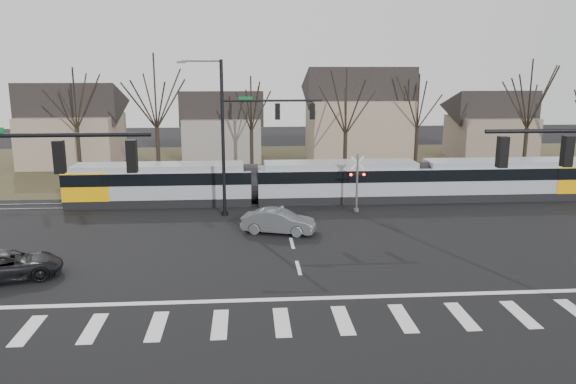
{
  "coord_description": "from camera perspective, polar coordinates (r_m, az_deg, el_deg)",
  "views": [
    {
      "loc": [
        -2.45,
        -24.17,
        9.68
      ],
      "look_at": [
        0.0,
        9.0,
        2.3
      ],
      "focal_mm": 35.0,
      "sensor_mm": 36.0,
      "label": 1
    }
  ],
  "objects": [
    {
      "name": "crosswalk",
      "position": [
        22.5,
        2.51,
        -12.96
      ],
      "size": [
        27.0,
        2.6,
        0.01
      ],
      "color": "silver",
      "rests_on": "ground"
    },
    {
      "name": "rail_pair",
      "position": [
        41.19,
        -0.7,
        -1.04
      ],
      "size": [
        90.0,
        1.52,
        0.06
      ],
      "color": "#59595E",
      "rests_on": "ground"
    },
    {
      "name": "ground",
      "position": [
        26.15,
        1.47,
        -9.22
      ],
      "size": [
        140.0,
        140.0,
        0.0
      ],
      "primitive_type": "plane",
      "color": "black"
    },
    {
      "name": "house_c",
      "position": [
        58.47,
        7.15,
        8.05
      ],
      "size": [
        10.8,
        8.64,
        10.1
      ],
      "color": "gray",
      "rests_on": "ground"
    },
    {
      "name": "house_b",
      "position": [
        60.49,
        -6.67,
        7.01
      ],
      "size": [
        8.64,
        7.56,
        7.65
      ],
      "color": "slate",
      "rests_on": "ground"
    },
    {
      "name": "rail_crossing_signal",
      "position": [
        38.5,
        7.02,
        0.74
      ],
      "size": [
        1.08,
        0.36,
        4.0
      ],
      "color": "#59595B",
      "rests_on": "ground"
    },
    {
      "name": "tram",
      "position": [
        41.51,
        5.04,
        1.24
      ],
      "size": [
        38.8,
        2.88,
        2.94
      ],
      "color": "gray",
      "rests_on": "ground"
    },
    {
      "name": "lane_dashes",
      "position": [
        41.39,
        -0.72,
        -1.01
      ],
      "size": [
        0.18,
        30.0,
        0.01
      ],
      "color": "silver",
      "rests_on": "ground"
    },
    {
      "name": "stop_line",
      "position": [
        24.49,
        1.9,
        -10.76
      ],
      "size": [
        28.0,
        0.35,
        0.01
      ],
      "primitive_type": "cube",
      "color": "silver",
      "rests_on": "ground"
    },
    {
      "name": "tree_row",
      "position": [
        50.58,
        0.84,
        7.2
      ],
      "size": [
        59.2,
        7.2,
        10.0
      ],
      "color": "black",
      "rests_on": "ground"
    },
    {
      "name": "signal_pole_far",
      "position": [
        36.88,
        -4.16,
        6.28
      ],
      "size": [
        9.28,
        0.44,
        10.2
      ],
      "color": "black",
      "rests_on": "ground"
    },
    {
      "name": "house_a",
      "position": [
        60.98,
        -21.09,
        6.77
      ],
      "size": [
        9.72,
        8.64,
        8.6
      ],
      "color": "gray",
      "rests_on": "ground"
    },
    {
      "name": "grass_verge",
      "position": [
        57.05,
        -1.71,
        2.74
      ],
      "size": [
        140.0,
        28.0,
        0.01
      ],
      "primitive_type": "cube",
      "color": "#38331E",
      "rests_on": "ground"
    },
    {
      "name": "suv",
      "position": [
        29.43,
        -26.59,
        -6.7
      ],
      "size": [
        5.12,
        6.15,
        1.34
      ],
      "primitive_type": "imported",
      "rotation": [
        0.0,
        0.0,
        1.89
      ],
      "color": "black",
      "rests_on": "ground"
    },
    {
      "name": "house_d",
      "position": [
        65.06,
        19.92,
        6.73
      ],
      "size": [
        8.64,
        7.56,
        7.65
      ],
      "color": "#6F5F51",
      "rests_on": "ground"
    },
    {
      "name": "sedan",
      "position": [
        33.51,
        -0.97,
        -3.0
      ],
      "size": [
        3.87,
        5.18,
        1.44
      ],
      "primitive_type": "imported",
      "rotation": [
        0.0,
        0.0,
        1.29
      ],
      "color": "#4C5154",
      "rests_on": "ground"
    }
  ]
}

